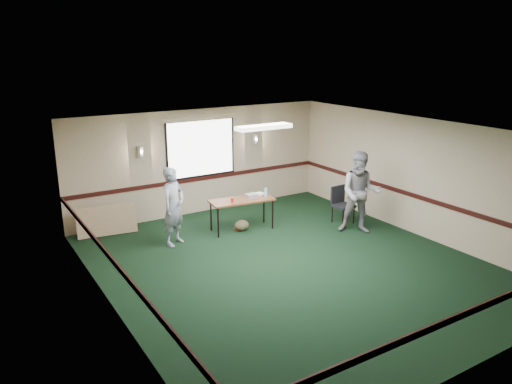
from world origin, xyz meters
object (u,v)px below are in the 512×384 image
conference_chair (341,201)px  person_left (174,206)px  projector (251,196)px  person_right (360,193)px  folding_table (242,202)px

conference_chair → person_left: (-4.06, 0.83, 0.34)m
projector → person_right: bearing=-39.5°
person_right → conference_chair: bearing=122.5°
person_left → conference_chair: bearing=-42.3°
projector → person_left: (-1.98, -0.00, 0.07)m
conference_chair → person_left: 4.16m
projector → folding_table: bearing=-178.1°
folding_table → projector: bearing=9.5°
person_left → person_right: (3.95, -1.59, 0.10)m
folding_table → projector: projector is taller
conference_chair → person_left: size_ratio=0.52×
projector → conference_chair: (2.08, -0.83, -0.26)m
projector → person_right: (1.97, -1.59, 0.17)m
projector → conference_chair: bearing=-22.3°
folding_table → projector: (0.27, 0.01, 0.10)m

